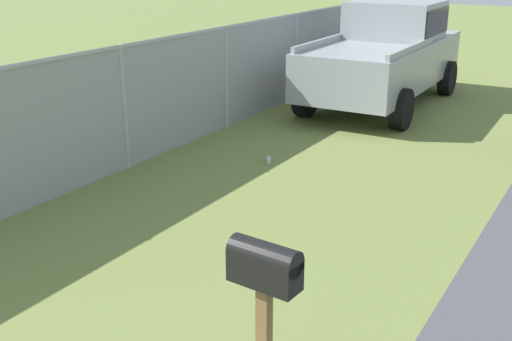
% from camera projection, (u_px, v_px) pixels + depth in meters
% --- Properties ---
extents(mailbox, '(0.24, 0.52, 1.27)m').
position_uv_depth(mailbox, '(264.00, 276.00, 4.27)').
color(mailbox, brown).
rests_on(mailbox, ground).
extents(pickup_truck, '(5.10, 2.26, 2.09)m').
position_uv_depth(pickup_truck, '(386.00, 51.00, 13.08)').
color(pickup_truck, '#93999E').
rests_on(pickup_truck, ground).
extents(fence_section, '(18.91, 0.07, 1.84)m').
position_uv_depth(fence_section, '(180.00, 87.00, 10.23)').
color(fence_section, '#9EA3A8').
rests_on(fence_section, ground).
extents(litter_bottle_midfield_a, '(0.23, 0.17, 0.07)m').
position_uv_depth(litter_bottle_midfield_a, '(269.00, 160.00, 9.69)').
color(litter_bottle_midfield_a, '#B2D8BF').
rests_on(litter_bottle_midfield_a, ground).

